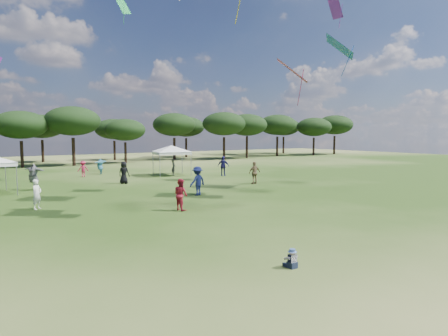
{
  "coord_description": "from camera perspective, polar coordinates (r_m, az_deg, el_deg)",
  "views": [
    {
      "loc": [
        -7.46,
        -6.36,
        4.05
      ],
      "look_at": [
        0.85,
        6.0,
        2.69
      ],
      "focal_mm": 30.0,
      "sensor_mm": 36.0,
      "label": 1
    }
  ],
  "objects": [
    {
      "name": "tree_line",
      "position": [
        54.68,
        -23.67,
        6.22
      ],
      "size": [
        108.78,
        17.63,
        7.77
      ],
      "color": "black",
      "rests_on": "ground"
    },
    {
      "name": "tent_right",
      "position": [
        36.85,
        -8.02,
        3.23
      ],
      "size": [
        6.36,
        6.36,
        3.23
      ],
      "rotation": [
        0.0,
        0.0,
        -0.19
      ],
      "color": "gray",
      "rests_on": "ground"
    },
    {
      "name": "ground",
      "position": [
        10.61,
        15.11,
        -17.43
      ],
      "size": [
        140.0,
        140.0,
        0.0
      ],
      "primitive_type": "plane",
      "color": "#2C4815",
      "rests_on": "ground"
    },
    {
      "name": "toddler",
      "position": [
        11.85,
        10.28,
        -13.52
      ],
      "size": [
        0.38,
        0.43,
        0.59
      ],
      "rotation": [
        0.0,
        0.0,
        -0.0
      ],
      "color": "#161E33",
      "rests_on": "ground"
    },
    {
      "name": "festival_crowd",
      "position": [
        29.24,
        -20.98,
        -1.37
      ],
      "size": [
        28.66,
        21.92,
        1.92
      ],
      "color": "maroon",
      "rests_on": "ground"
    }
  ]
}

